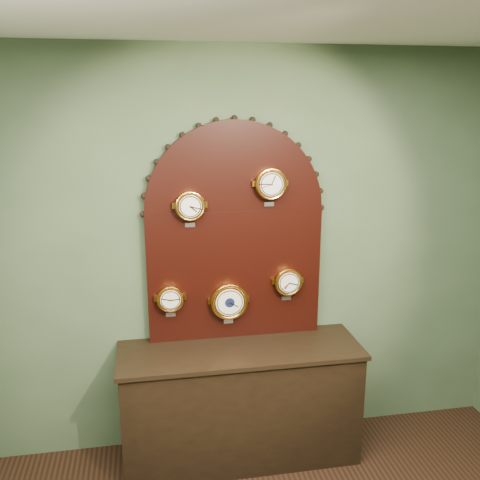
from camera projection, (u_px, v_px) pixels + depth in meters
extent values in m
plane|color=#40553A|center=(234.00, 256.00, 3.68)|extent=(4.00, 0.00, 4.00)
cube|color=black|center=(241.00, 405.00, 3.68)|extent=(1.60, 0.50, 0.80)
cube|color=black|center=(235.00, 275.00, 3.66)|extent=(1.20, 0.06, 0.90)
cylinder|color=black|center=(235.00, 211.00, 3.55)|extent=(1.20, 0.06, 1.20)
cylinder|color=orange|center=(190.00, 205.00, 3.42)|extent=(0.18, 0.08, 0.18)
torus|color=orange|center=(190.00, 206.00, 3.39)|extent=(0.20, 0.02, 0.20)
cylinder|color=white|center=(190.00, 206.00, 3.39)|extent=(0.15, 0.01, 0.15)
cube|color=#B1B1B8|center=(190.00, 225.00, 3.48)|extent=(0.07, 0.01, 0.03)
cylinder|color=orange|center=(270.00, 183.00, 3.48)|extent=(0.20, 0.08, 0.20)
torus|color=orange|center=(271.00, 184.00, 3.45)|extent=(0.21, 0.02, 0.21)
cylinder|color=silver|center=(272.00, 184.00, 3.44)|extent=(0.16, 0.01, 0.16)
cube|color=#B1B1B8|center=(269.00, 204.00, 3.54)|extent=(0.06, 0.01, 0.03)
cylinder|color=orange|center=(170.00, 298.00, 3.56)|extent=(0.17, 0.08, 0.17)
torus|color=orange|center=(170.00, 300.00, 3.53)|extent=(0.18, 0.02, 0.18)
cylinder|color=white|center=(171.00, 300.00, 3.52)|extent=(0.14, 0.01, 0.14)
cube|color=#B1B1B8|center=(171.00, 315.00, 3.61)|extent=(0.06, 0.01, 0.03)
cylinder|color=orange|center=(229.00, 300.00, 3.64)|extent=(0.24, 0.08, 0.24)
torus|color=orange|center=(230.00, 302.00, 3.61)|extent=(0.26, 0.02, 0.26)
cylinder|color=white|center=(230.00, 303.00, 3.60)|extent=(0.19, 0.01, 0.19)
cube|color=#B1B1B8|center=(228.00, 321.00, 3.70)|extent=(0.07, 0.01, 0.03)
cylinder|color=#0D163B|center=(230.00, 303.00, 3.60)|extent=(0.07, 0.00, 0.07)
cylinder|color=orange|center=(288.00, 281.00, 3.68)|extent=(0.18, 0.08, 0.18)
torus|color=orange|center=(289.00, 283.00, 3.65)|extent=(0.20, 0.02, 0.20)
cylinder|color=silver|center=(289.00, 283.00, 3.64)|extent=(0.15, 0.01, 0.15)
cube|color=#B1B1B8|center=(286.00, 298.00, 3.74)|extent=(0.07, 0.01, 0.03)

